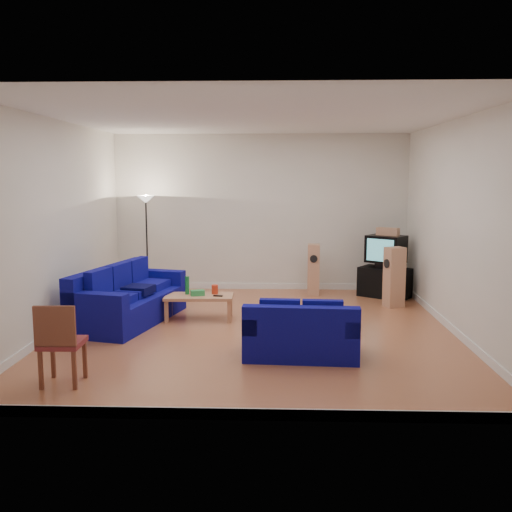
{
  "coord_description": "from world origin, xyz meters",
  "views": [
    {
      "loc": [
        0.31,
        -8.5,
        2.36
      ],
      "look_at": [
        0.0,
        0.4,
        1.1
      ],
      "focal_mm": 40.0,
      "sensor_mm": 36.0,
      "label": 1
    }
  ],
  "objects_px": {
    "sofa_three_seat": "(126,302)",
    "coffee_table": "(199,298)",
    "sofa_loveseat": "(301,336)",
    "television": "(386,249)",
    "tv_stand": "(385,282)"
  },
  "relations": [
    {
      "from": "tv_stand",
      "to": "coffee_table",
      "type": "bearing_deg",
      "value": -115.78
    },
    {
      "from": "television",
      "to": "coffee_table",
      "type": "bearing_deg",
      "value": -114.04
    },
    {
      "from": "sofa_loveseat",
      "to": "television",
      "type": "distance_m",
      "value": 4.31
    },
    {
      "from": "sofa_loveseat",
      "to": "television",
      "type": "height_order",
      "value": "television"
    },
    {
      "from": "sofa_three_seat",
      "to": "television",
      "type": "distance_m",
      "value": 5.08
    },
    {
      "from": "sofa_loveseat",
      "to": "coffee_table",
      "type": "bearing_deg",
      "value": 132.98
    },
    {
      "from": "sofa_loveseat",
      "to": "tv_stand",
      "type": "xyz_separation_m",
      "value": [
        1.8,
        3.81,
        0.01
      ]
    },
    {
      "from": "coffee_table",
      "to": "sofa_loveseat",
      "type": "bearing_deg",
      "value": -50.44
    },
    {
      "from": "coffee_table",
      "to": "sofa_three_seat",
      "type": "bearing_deg",
      "value": -169.91
    },
    {
      "from": "sofa_loveseat",
      "to": "coffee_table",
      "type": "xyz_separation_m",
      "value": [
        -1.6,
        1.93,
        0.07
      ]
    },
    {
      "from": "sofa_three_seat",
      "to": "tv_stand",
      "type": "bearing_deg",
      "value": 128.35
    },
    {
      "from": "sofa_three_seat",
      "to": "coffee_table",
      "type": "bearing_deg",
      "value": 113.84
    },
    {
      "from": "sofa_loveseat",
      "to": "coffee_table",
      "type": "distance_m",
      "value": 2.51
    },
    {
      "from": "sofa_three_seat",
      "to": "sofa_loveseat",
      "type": "height_order",
      "value": "sofa_three_seat"
    },
    {
      "from": "coffee_table",
      "to": "tv_stand",
      "type": "distance_m",
      "value": 3.88
    }
  ]
}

